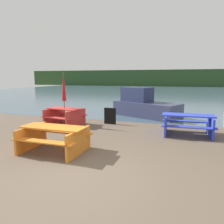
% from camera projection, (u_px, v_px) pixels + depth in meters
% --- Properties ---
extents(ground_plane, '(60.00, 60.00, 0.00)m').
position_uv_depth(ground_plane, '(73.00, 180.00, 4.62)').
color(ground_plane, brown).
extents(water, '(60.00, 50.00, 0.00)m').
position_uv_depth(water, '(170.00, 91.00, 33.95)').
color(water, '#425B6B').
rests_on(water, ground_plane).
extents(far_treeline, '(80.00, 1.60, 4.00)m').
position_uv_depth(far_treeline, '(176.00, 78.00, 52.38)').
color(far_treeline, '#284723').
rests_on(far_treeline, water).
extents(picnic_table_orange, '(1.88, 1.39, 0.75)m').
position_uv_depth(picnic_table_orange, '(54.00, 136.00, 6.33)').
color(picnic_table_orange, orange).
rests_on(picnic_table_orange, ground_plane).
extents(picnic_table_blue, '(1.94, 1.48, 0.77)m').
position_uv_depth(picnic_table_blue, '(188.00, 123.00, 8.17)').
color(picnic_table_blue, blue).
rests_on(picnic_table_blue, ground_plane).
extents(picnic_table_red, '(1.77, 1.62, 0.76)m').
position_uv_depth(picnic_table_red, '(65.00, 115.00, 9.95)').
color(picnic_table_red, red).
rests_on(picnic_table_red, ground_plane).
extents(umbrella_crimson, '(0.21, 0.21, 2.39)m').
position_uv_depth(umbrella_crimson, '(64.00, 87.00, 9.75)').
color(umbrella_crimson, brown).
rests_on(umbrella_crimson, ground_plane).
extents(boat, '(3.95, 2.87, 1.59)m').
position_uv_depth(boat, '(144.00, 106.00, 12.14)').
color(boat, '#333856').
rests_on(boat, water).
extents(signboard, '(0.55, 0.08, 0.75)m').
position_uv_depth(signboard, '(110.00, 116.00, 10.13)').
color(signboard, black).
rests_on(signboard, ground_plane).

